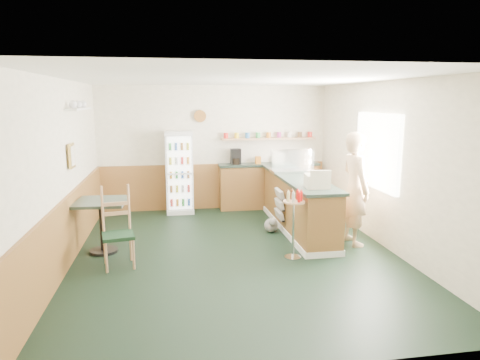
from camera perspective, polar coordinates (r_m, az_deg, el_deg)
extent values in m
plane|color=black|center=(6.85, -0.72, -9.83)|extent=(6.00, 6.00, 0.00)
cube|color=#F1E6CD|center=(9.46, -3.49, 4.29)|extent=(5.00, 0.02, 2.70)
cube|color=#F1E6CD|center=(6.61, -22.80, 0.72)|extent=(0.02, 6.00, 2.70)
cube|color=#F1E6CD|center=(7.30, 19.12, 1.83)|extent=(0.02, 6.00, 2.70)
cube|color=white|center=(6.42, -0.78, 13.46)|extent=(5.00, 6.00, 0.02)
cube|color=brown|center=(9.55, -3.41, -0.81)|extent=(4.98, 0.05, 1.00)
cube|color=brown|center=(6.79, -21.95, -6.35)|extent=(0.05, 5.98, 1.00)
cube|color=white|center=(7.52, 17.80, 3.69)|extent=(0.06, 1.45, 1.25)
cube|color=gold|center=(7.05, -21.52, 3.03)|extent=(0.03, 0.32, 0.38)
cube|color=white|center=(7.48, -20.72, 8.86)|extent=(0.18, 1.20, 0.03)
cylinder|color=brown|center=(9.31, -5.35, 8.48)|extent=(0.26, 0.04, 0.26)
cube|color=brown|center=(8.00, 7.71, -3.33)|extent=(0.60, 2.95, 0.95)
cube|color=white|center=(8.11, 7.64, -6.25)|extent=(0.64, 2.97, 0.10)
cube|color=#2A3A31|center=(7.89, 7.81, 0.26)|extent=(0.68, 3.01, 0.05)
cube|color=brown|center=(9.59, 3.85, -0.93)|extent=(2.20, 0.38, 0.95)
cube|color=#2A3A31|center=(9.50, 3.89, 2.09)|extent=(2.24, 0.42, 0.05)
cube|color=tan|center=(9.51, 3.82, 5.53)|extent=(2.10, 0.22, 0.04)
cube|color=black|center=(9.33, -0.59, 3.17)|extent=(0.22, 0.18, 0.34)
cylinder|color=#B2664C|center=(9.33, -1.89, 5.94)|extent=(0.10, 0.10, 0.12)
cylinder|color=#B2664C|center=(9.37, -0.44, 5.97)|extent=(0.10, 0.10, 0.12)
cylinder|color=#B2664C|center=(9.41, 1.00, 5.98)|extent=(0.10, 0.10, 0.12)
cylinder|color=#B2664C|center=(9.45, 2.42, 6.00)|extent=(0.10, 0.10, 0.12)
cylinder|color=#B2664C|center=(9.50, 3.83, 6.01)|extent=(0.10, 0.10, 0.12)
cylinder|color=#B2664C|center=(9.56, 5.22, 6.02)|extent=(0.10, 0.10, 0.12)
cylinder|color=#B2664C|center=(9.62, 6.60, 6.02)|extent=(0.10, 0.10, 0.12)
cylinder|color=#B2664C|center=(9.69, 7.96, 6.02)|extent=(0.10, 0.10, 0.12)
cylinder|color=#B2664C|center=(9.76, 9.30, 6.02)|extent=(0.10, 0.10, 0.12)
cube|color=silver|center=(9.25, -8.10, 1.07)|extent=(0.57, 0.41, 1.74)
cube|color=white|center=(9.02, -8.07, 0.88)|extent=(0.48, 0.02, 1.54)
cube|color=silver|center=(8.95, -8.06, 0.81)|extent=(0.52, 0.02, 1.60)
cube|color=silver|center=(8.32, 6.88, 1.18)|extent=(0.78, 0.41, 0.05)
cube|color=silver|center=(8.29, 6.91, 2.69)|extent=(0.76, 0.39, 0.39)
cube|color=beige|center=(6.95, 10.20, -0.13)|extent=(0.40, 0.42, 0.21)
imported|color=tan|center=(7.33, 15.10, -1.15)|extent=(0.48, 0.65, 1.89)
cylinder|color=silver|center=(6.74, 7.04, -10.16)|extent=(0.26, 0.26, 0.02)
cylinder|color=silver|center=(6.60, 7.12, -6.60)|extent=(0.04, 0.04, 0.88)
cylinder|color=tan|center=(6.48, 7.21, -2.90)|extent=(0.34, 0.34, 0.02)
cylinder|color=red|center=(6.48, 8.13, -2.15)|extent=(0.05, 0.05, 0.15)
cylinder|color=red|center=(6.55, 7.71, -2.00)|extent=(0.05, 0.05, 0.15)
cylinder|color=red|center=(6.56, 6.94, -1.96)|extent=(0.05, 0.05, 0.15)
cylinder|color=red|center=(6.50, 6.38, -2.07)|extent=(0.05, 0.05, 0.15)
cylinder|color=red|center=(6.41, 6.45, -2.24)|extent=(0.05, 0.05, 0.15)
cylinder|color=red|center=(6.36, 7.12, -2.35)|extent=(0.05, 0.05, 0.15)
cylinder|color=red|center=(6.39, 7.88, -2.31)|extent=(0.05, 0.05, 0.15)
cube|color=black|center=(7.94, 5.38, -5.07)|extent=(0.05, 0.48, 0.03)
cube|color=beige|center=(7.92, 5.25, -4.59)|extent=(0.09, 0.43, 0.16)
cube|color=black|center=(7.89, 5.41, -3.71)|extent=(0.05, 0.48, 0.03)
cube|color=beige|center=(7.87, 5.27, -3.22)|extent=(0.09, 0.43, 0.16)
cube|color=black|center=(7.84, 5.43, -2.33)|extent=(0.05, 0.48, 0.03)
cube|color=beige|center=(7.82, 5.30, -1.83)|extent=(0.09, 0.43, 0.16)
cylinder|color=black|center=(7.25, -17.69, -8.97)|extent=(0.44, 0.44, 0.04)
cylinder|color=black|center=(7.13, -17.87, -5.98)|extent=(0.09, 0.09, 0.77)
cube|color=#2A3A31|center=(7.03, -18.06, -2.80)|extent=(0.82, 0.82, 0.04)
cube|color=black|center=(6.46, -15.94, -7.14)|extent=(0.51, 0.51, 0.05)
cylinder|color=tan|center=(6.38, -17.70, -9.71)|extent=(0.04, 0.04, 0.46)
cylinder|color=tan|center=(6.34, -14.31, -9.68)|extent=(0.04, 0.04, 0.46)
cylinder|color=tan|center=(6.73, -17.25, -8.62)|extent=(0.04, 0.04, 0.46)
cylinder|color=tan|center=(6.69, -14.04, -8.58)|extent=(0.04, 0.04, 0.46)
cube|color=tan|center=(6.55, -15.90, -3.67)|extent=(0.40, 0.11, 0.71)
sphere|color=gray|center=(7.92, 4.17, -6.04)|extent=(0.25, 0.25, 0.25)
sphere|color=gray|center=(7.77, 4.39, -5.58)|extent=(0.15, 0.15, 0.15)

